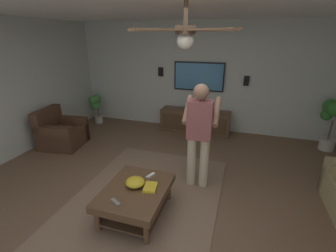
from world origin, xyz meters
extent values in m
plane|color=brown|center=(0.00, 0.00, 0.00)|extent=(7.71, 7.71, 0.00)
cube|color=#B2B7AD|center=(3.19, 0.00, 1.30)|extent=(0.10, 6.63, 2.61)
cube|color=#7A604C|center=(-0.10, 0.25, 0.01)|extent=(3.12, 2.08, 0.01)
cube|color=#472D1E|center=(1.18, 2.66, 0.20)|extent=(0.90, 0.90, 0.40)
cube|color=#472D1E|center=(1.14, 2.98, 0.61)|extent=(0.82, 0.29, 0.42)
cube|color=#472D1E|center=(0.87, 2.62, 0.28)|extent=(0.27, 0.81, 0.56)
cube|color=#472D1E|center=(1.50, 2.71, 0.28)|extent=(0.27, 0.81, 0.56)
cube|color=#513823|center=(-0.30, 0.25, 0.35)|extent=(1.00, 0.80, 0.10)
cylinder|color=#513823|center=(0.12, -0.07, 0.15)|extent=(0.07, 0.07, 0.30)
cylinder|color=#513823|center=(0.12, 0.57, 0.15)|extent=(0.07, 0.07, 0.30)
cylinder|color=#513823|center=(-0.72, -0.07, 0.15)|extent=(0.07, 0.07, 0.30)
cylinder|color=#513823|center=(-0.72, 0.57, 0.15)|extent=(0.07, 0.07, 0.30)
cube|color=#452F1E|center=(-0.30, 0.25, 0.10)|extent=(0.88, 0.68, 0.03)
cube|color=#513823|center=(2.86, 0.10, 0.28)|extent=(0.44, 1.70, 0.55)
cube|color=#412C1C|center=(2.64, 0.10, 0.28)|extent=(0.01, 1.56, 0.39)
cube|color=black|center=(3.10, 0.10, 1.34)|extent=(0.05, 1.22, 0.68)
cube|color=teal|center=(3.08, 0.10, 1.34)|extent=(0.01, 1.16, 0.62)
cylinder|color=#C6B793|center=(0.62, -0.50, 0.41)|extent=(0.14, 0.14, 0.82)
cylinder|color=#C6B793|center=(0.61, -0.30, 0.41)|extent=(0.14, 0.14, 0.82)
cube|color=#8C4C4C|center=(0.61, -0.40, 1.11)|extent=(0.23, 0.37, 0.58)
sphere|color=#997056|center=(0.61, -0.40, 1.53)|extent=(0.22, 0.22, 0.22)
cylinder|color=#997056|center=(0.80, -0.61, 1.20)|extent=(0.48, 0.11, 0.37)
cylinder|color=#997056|center=(0.79, -0.17, 1.20)|extent=(0.48, 0.11, 0.37)
cube|color=white|center=(0.99, -0.39, 1.10)|extent=(0.04, 0.05, 0.16)
cylinder|color=#B7B2A8|center=(2.69, -2.76, 0.12)|extent=(0.29, 0.29, 0.24)
cylinder|color=brown|center=(2.69, -2.76, 0.44)|extent=(0.04, 0.04, 0.40)
sphere|color=#2D6B28|center=(2.80, -2.69, 0.92)|extent=(0.30, 0.30, 0.30)
sphere|color=#2D6B28|center=(2.78, -2.65, 0.73)|extent=(0.23, 0.23, 0.23)
sphere|color=#2D6B28|center=(2.62, -2.71, 0.92)|extent=(0.29, 0.29, 0.29)
cylinder|color=#B7B2A8|center=(2.69, 2.76, 0.09)|extent=(0.22, 0.22, 0.18)
cylinder|color=brown|center=(2.69, 2.76, 0.33)|extent=(0.03, 0.03, 0.30)
sphere|color=#3D7F38|center=(2.73, 2.77, 0.71)|extent=(0.18, 0.18, 0.18)
sphere|color=#3D7F38|center=(2.77, 2.82, 0.62)|extent=(0.21, 0.21, 0.21)
sphere|color=#3D7F38|center=(2.60, 2.81, 0.67)|extent=(0.23, 0.23, 0.23)
sphere|color=#3D7F38|center=(2.63, 2.79, 0.50)|extent=(0.23, 0.23, 0.23)
sphere|color=#3D7F38|center=(2.65, 2.84, 0.53)|extent=(0.19, 0.19, 0.19)
ellipsoid|color=gold|center=(-0.24, 0.27, 0.46)|extent=(0.25, 0.25, 0.11)
cube|color=white|center=(0.03, 0.16, 0.41)|extent=(0.16, 0.10, 0.02)
cube|color=black|center=(-0.30, 0.10, 0.41)|extent=(0.05, 0.15, 0.02)
cube|color=slate|center=(-0.63, 0.35, 0.41)|extent=(0.11, 0.15, 0.02)
cube|color=gold|center=(-0.24, 0.06, 0.42)|extent=(0.24, 0.20, 0.04)
sphere|color=teal|center=(2.91, 0.16, 0.66)|extent=(0.22, 0.22, 0.22)
cube|color=black|center=(3.11, -1.01, 1.29)|extent=(0.06, 0.12, 0.22)
cube|color=black|center=(3.11, 1.08, 1.41)|extent=(0.06, 0.12, 0.22)
cylinder|color=#4C3828|center=(-0.26, -0.36, 2.45)|extent=(0.04, 0.04, 0.28)
cylinder|color=#4C3828|center=(-0.26, -0.36, 2.31)|extent=(0.20, 0.20, 0.08)
sphere|color=silver|center=(-0.26, -0.36, 2.21)|extent=(0.16, 0.16, 0.16)
cube|color=brown|center=(0.05, -0.26, 2.31)|extent=(0.57, 0.30, 0.02)
cube|color=brown|center=(-0.24, -0.04, 2.31)|extent=(0.14, 0.56, 0.02)
cube|color=brown|center=(-0.53, -0.19, 2.31)|extent=(0.54, 0.40, 0.02)
cube|color=brown|center=(-0.43, -0.63, 2.31)|extent=(0.41, 0.53, 0.02)
cube|color=brown|center=(-0.03, -0.59, 2.31)|extent=(0.48, 0.48, 0.02)
camera|label=1|loc=(-2.63, -0.94, 2.25)|focal=25.28mm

